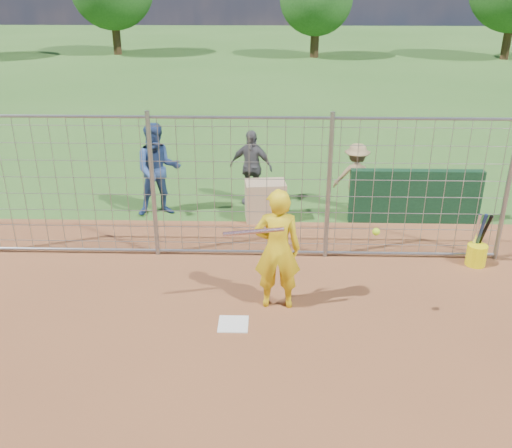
{
  "coord_description": "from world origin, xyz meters",
  "views": [
    {
      "loc": [
        0.52,
        -7.1,
        4.65
      ],
      "look_at": [
        0.3,
        0.8,
        1.15
      ],
      "focal_mm": 40.0,
      "sensor_mm": 36.0,
      "label": 1
    }
  ],
  "objects_px": {
    "bucket_with_bats": "(477,252)",
    "batter": "(277,250)",
    "bystander_b": "(251,167)",
    "bystander_c": "(356,177)",
    "bystander_a": "(158,170)",
    "equipment_bin": "(265,201)"
  },
  "relations": [
    {
      "from": "bystander_a",
      "to": "bucket_with_bats",
      "type": "height_order",
      "value": "bystander_a"
    },
    {
      "from": "bystander_a",
      "to": "bystander_c",
      "type": "bearing_deg",
      "value": -8.75
    },
    {
      "from": "equipment_bin",
      "to": "bucket_with_bats",
      "type": "relative_size",
      "value": 0.82
    },
    {
      "from": "bystander_a",
      "to": "bystander_b",
      "type": "bearing_deg",
      "value": 6.1
    },
    {
      "from": "bucket_with_bats",
      "to": "bystander_b",
      "type": "bearing_deg",
      "value": 144.72
    },
    {
      "from": "batter",
      "to": "bystander_a",
      "type": "xyz_separation_m",
      "value": [
        -2.4,
        3.52,
        0.02
      ]
    },
    {
      "from": "batter",
      "to": "bystander_c",
      "type": "distance_m",
      "value": 4.29
    },
    {
      "from": "bystander_b",
      "to": "bystander_c",
      "type": "relative_size",
      "value": 1.14
    },
    {
      "from": "bucket_with_bats",
      "to": "bystander_c",
      "type": "bearing_deg",
      "value": 124.98
    },
    {
      "from": "bystander_b",
      "to": "bystander_c",
      "type": "bearing_deg",
      "value": 9.36
    },
    {
      "from": "bystander_a",
      "to": "bystander_b",
      "type": "relative_size",
      "value": 1.19
    },
    {
      "from": "bucket_with_bats",
      "to": "batter",
      "type": "bearing_deg",
      "value": -157.86
    },
    {
      "from": "bystander_b",
      "to": "bucket_with_bats",
      "type": "bearing_deg",
      "value": -18.49
    },
    {
      "from": "equipment_bin",
      "to": "bystander_b",
      "type": "bearing_deg",
      "value": 102.75
    },
    {
      "from": "bystander_a",
      "to": "bucket_with_bats",
      "type": "distance_m",
      "value": 6.27
    },
    {
      "from": "bystander_a",
      "to": "bystander_c",
      "type": "xyz_separation_m",
      "value": [
        4.08,
        0.41,
        -0.25
      ]
    },
    {
      "from": "bystander_b",
      "to": "equipment_bin",
      "type": "relative_size",
      "value": 2.03
    },
    {
      "from": "bystander_c",
      "to": "bystander_a",
      "type": "bearing_deg",
      "value": 9.64
    },
    {
      "from": "bystander_c",
      "to": "equipment_bin",
      "type": "distance_m",
      "value": 2.02
    },
    {
      "from": "bystander_c",
      "to": "equipment_bin",
      "type": "xyz_separation_m",
      "value": [
        -1.89,
        -0.62,
        -0.32
      ]
    },
    {
      "from": "batter",
      "to": "bystander_b",
      "type": "height_order",
      "value": "batter"
    },
    {
      "from": "bystander_a",
      "to": "bucket_with_bats",
      "type": "relative_size",
      "value": 1.99
    }
  ]
}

